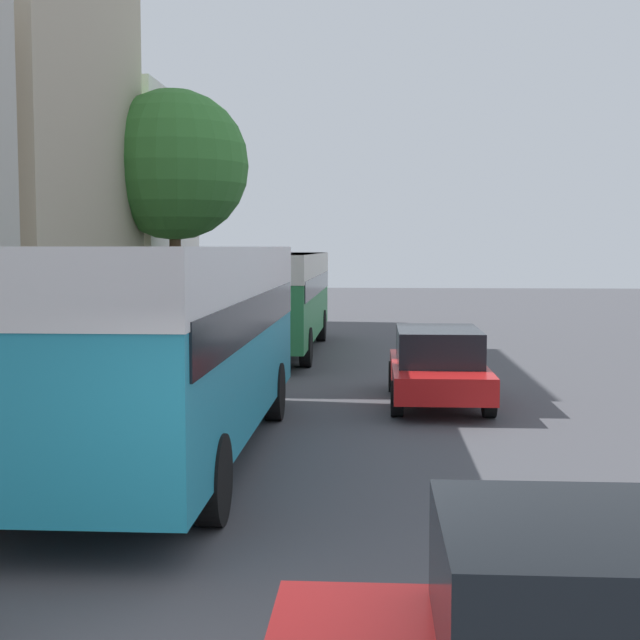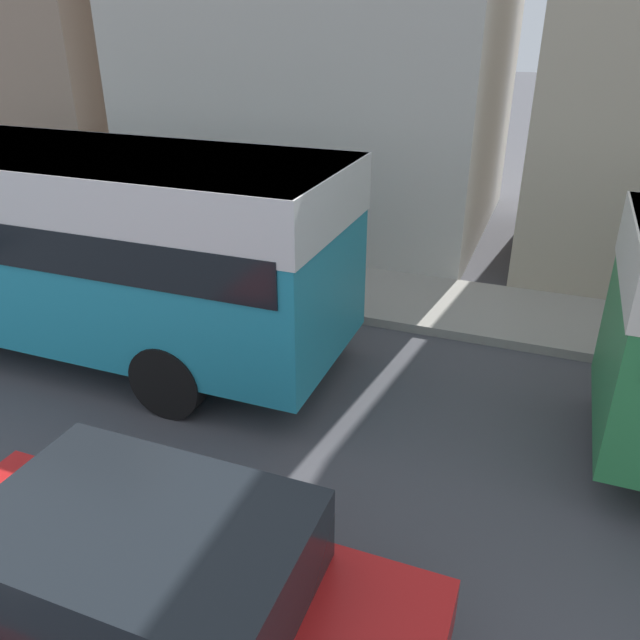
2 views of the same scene
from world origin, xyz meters
TOP-DOWN VIEW (x-y plane):
  - building_midblock at (-9.62, 8.61)m, footprint 6.85×7.64m
  - bus_lead at (-1.83, 6.77)m, footprint 2.66×9.54m
  - car_far_curb at (2.31, 11.54)m, footprint 1.84×4.35m

SIDE VIEW (x-z plane):
  - car_far_curb at x=2.31m, z-range 0.03..1.48m
  - bus_lead at x=-1.83m, z-range 0.45..3.47m
  - building_midblock at x=-9.62m, z-range 0.00..8.45m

